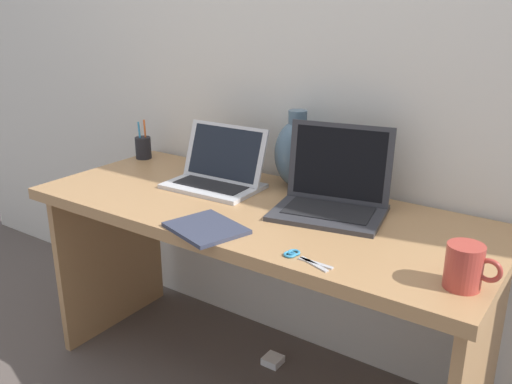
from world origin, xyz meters
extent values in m
plane|color=#564C47|center=(0.00, 0.00, 0.00)|extent=(6.00, 6.00, 0.00)
cube|color=silver|center=(0.00, 0.36, 1.20)|extent=(4.40, 0.04, 2.40)
cube|color=#AD7F51|center=(0.00, 0.00, 0.68)|extent=(1.57, 0.64, 0.04)
cube|color=#AD7F51|center=(-0.75, 0.00, 0.33)|extent=(0.03, 0.54, 0.66)
cube|color=#AD7F51|center=(0.75, 0.00, 0.33)|extent=(0.03, 0.54, 0.66)
cube|color=silver|center=(-0.23, 0.07, 0.71)|extent=(0.34, 0.24, 0.01)
cube|color=black|center=(-0.23, 0.07, 0.72)|extent=(0.27, 0.14, 0.00)
cube|color=silver|center=(-0.24, 0.14, 0.82)|extent=(0.34, 0.09, 0.20)
cube|color=black|center=(-0.24, 0.14, 0.82)|extent=(0.30, 0.08, 0.18)
cube|color=#333338|center=(0.23, 0.07, 0.71)|extent=(0.39, 0.32, 0.01)
cube|color=black|center=(0.23, 0.07, 0.72)|extent=(0.30, 0.21, 0.00)
cube|color=#333338|center=(0.21, 0.17, 0.85)|extent=(0.34, 0.12, 0.26)
cube|color=black|center=(0.21, 0.17, 0.85)|extent=(0.30, 0.10, 0.23)
ellipsoid|color=slate|center=(0.00, 0.26, 0.83)|extent=(0.16, 0.16, 0.24)
cylinder|color=slate|center=(0.00, 0.26, 0.96)|extent=(0.07, 0.07, 0.05)
cube|color=#33384C|center=(-0.01, -0.25, 0.71)|extent=(0.26, 0.24, 0.01)
cylinder|color=#B23D33|center=(0.71, -0.17, 0.76)|extent=(0.09, 0.09, 0.11)
torus|color=#B23D33|center=(0.77, -0.17, 0.77)|extent=(0.06, 0.01, 0.06)
cylinder|color=black|center=(-0.73, 0.21, 0.75)|extent=(0.07, 0.07, 0.09)
cylinder|color=#338CBF|center=(-0.73, 0.19, 0.80)|extent=(0.02, 0.01, 0.13)
cylinder|color=orange|center=(-0.72, 0.21, 0.80)|extent=(0.01, 0.02, 0.14)
cube|color=#B7B7BC|center=(0.37, -0.26, 0.71)|extent=(0.10, 0.02, 0.00)
cube|color=#B7B7BC|center=(0.36, -0.27, 0.71)|extent=(0.10, 0.04, 0.00)
torus|color=#338CBF|center=(0.29, -0.26, 0.71)|extent=(0.04, 0.04, 0.01)
torus|color=#338CBF|center=(0.29, -0.24, 0.71)|extent=(0.04, 0.04, 0.01)
cube|color=white|center=(-0.01, 0.13, 0.01)|extent=(0.07, 0.07, 0.03)
camera|label=1|loc=(0.97, -1.40, 1.35)|focal=38.59mm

